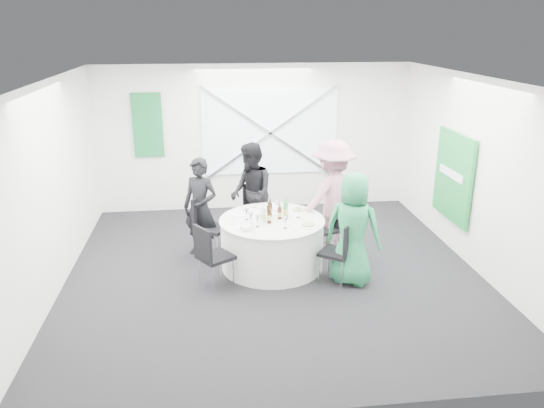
{
  "coord_description": "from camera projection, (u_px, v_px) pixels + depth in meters",
  "views": [
    {
      "loc": [
        -0.89,
        -7.06,
        3.51
      ],
      "look_at": [
        0.0,
        0.2,
        1.0
      ],
      "focal_mm": 35.0,
      "sensor_mm": 36.0,
      "label": 1
    }
  ],
  "objects": [
    {
      "name": "wine_glass_d",
      "position": [
        257.0,
        218.0,
        7.49
      ],
      "size": [
        0.07,
        0.07,
        0.17
      ],
      "color": "white",
      "rests_on": "banquet_table"
    },
    {
      "name": "plate_back_right",
      "position": [
        298.0,
        210.0,
        8.15
      ],
      "size": [
        0.29,
        0.29,
        0.04
      ],
      "color": "white",
      "rests_on": "banquet_table"
    },
    {
      "name": "window_brace_a",
      "position": [
        270.0,
        133.0,
        10.16
      ],
      "size": [
        2.63,
        0.05,
        1.84
      ],
      "primitive_type": "cube",
      "rotation": [
        0.0,
        0.97,
        0.0
      ],
      "color": "silver",
      "rests_on": "window_panel"
    },
    {
      "name": "napkin",
      "position": [
        247.0,
        227.0,
        7.4
      ],
      "size": [
        0.2,
        0.19,
        0.05
      ],
      "primitive_type": "cube",
      "rotation": [
        0.0,
        0.0,
        0.63
      ],
      "color": "silver",
      "rests_on": "plate_front_left"
    },
    {
      "name": "knife_b",
      "position": [
        252.0,
        232.0,
        7.33
      ],
      "size": [
        0.1,
        0.13,
        0.01
      ],
      "primitive_type": "cube",
      "rotation": [
        0.0,
        0.0,
        -2.5
      ],
      "color": "silver",
      "rests_on": "banquet_table"
    },
    {
      "name": "wall_right",
      "position": [
        477.0,
        175.0,
        7.76
      ],
      "size": [
        0.0,
        6.0,
        6.0
      ],
      "primitive_type": "plane",
      "rotation": [
        1.57,
        0.0,
        -1.57
      ],
      "color": "white",
      "rests_on": "floor"
    },
    {
      "name": "clear_water_bottle",
      "position": [
        263.0,
        215.0,
        7.67
      ],
      "size": [
        0.08,
        0.08,
        0.28
      ],
      "color": "white",
      "rests_on": "banquet_table"
    },
    {
      "name": "window_panel",
      "position": [
        270.0,
        133.0,
        10.2
      ],
      "size": [
        2.6,
        0.03,
        1.6
      ],
      "primitive_type": "cube",
      "color": "silver",
      "rests_on": "wall_back"
    },
    {
      "name": "window_brace_b",
      "position": [
        270.0,
        133.0,
        10.16
      ],
      "size": [
        2.63,
        0.05,
        1.84
      ],
      "primitive_type": "cube",
      "rotation": [
        0.0,
        -0.97,
        0.0
      ],
      "color": "silver",
      "rests_on": "window_panel"
    },
    {
      "name": "plate_back",
      "position": [
        265.0,
        207.0,
        8.33
      ],
      "size": [
        0.29,
        0.29,
        0.01
      ],
      "color": "white",
      "rests_on": "banquet_table"
    },
    {
      "name": "fork_d",
      "position": [
        242.0,
        211.0,
        8.14
      ],
      "size": [
        0.08,
        0.14,
        0.01
      ],
      "primitive_type": "cube",
      "rotation": [
        0.0,
        0.0,
        2.66
      ],
      "color": "silver",
      "rests_on": "banquet_table"
    },
    {
      "name": "plate_back_left",
      "position": [
        239.0,
        214.0,
        7.99
      ],
      "size": [
        0.24,
        0.24,
        0.01
      ],
      "color": "white",
      "rests_on": "banquet_table"
    },
    {
      "name": "wall_back",
      "position": [
        254.0,
        138.0,
        10.23
      ],
      "size": [
        6.0,
        0.0,
        6.0
      ],
      "primitive_type": "plane",
      "rotation": [
        1.57,
        0.0,
        0.0
      ],
      "color": "white",
      "rests_on": "floor"
    },
    {
      "name": "wall_left",
      "position": [
        51.0,
        189.0,
        7.07
      ],
      "size": [
        0.0,
        6.0,
        6.0
      ],
      "primitive_type": "plane",
      "rotation": [
        1.57,
        0.0,
        1.57
      ],
      "color": "white",
      "rests_on": "floor"
    },
    {
      "name": "chair_front_left",
      "position": [
        210.0,
        252.0,
        7.21
      ],
      "size": [
        0.59,
        0.58,
        0.93
      ],
      "rotation": [
        0.0,
        0.0,
        2.15
      ],
      "color": "black",
      "rests_on": "floor"
    },
    {
      "name": "person_woman_green",
      "position": [
        353.0,
        229.0,
        7.32
      ],
      "size": [
        0.94,
        0.85,
        1.61
      ],
      "primitive_type": "imported",
      "rotation": [
        0.0,
        0.0,
        2.59
      ],
      "color": "#248550",
      "rests_on": "floor"
    },
    {
      "name": "fork_c",
      "position": [
        296.0,
        231.0,
        7.36
      ],
      "size": [
        0.12,
        0.12,
        0.01
      ],
      "primitive_type": "cube",
      "rotation": [
        0.0,
        0.0,
        -0.78
      ],
      "color": "silver",
      "rests_on": "banquet_table"
    },
    {
      "name": "knife_a",
      "position": [
        255.0,
        208.0,
        8.29
      ],
      "size": [
        0.15,
        0.02,
        0.01
      ],
      "primitive_type": "cube",
      "rotation": [
        0.0,
        0.0,
        1.63
      ],
      "color": "silver",
      "rests_on": "banquet_table"
    },
    {
      "name": "plate_front_left",
      "position": [
        245.0,
        227.0,
        7.48
      ],
      "size": [
        0.29,
        0.29,
        0.01
      ],
      "color": "white",
      "rests_on": "banquet_table"
    },
    {
      "name": "ceiling",
      "position": [
        274.0,
        79.0,
        6.96
      ],
      "size": [
        6.0,
        6.0,
        0.0
      ],
      "primitive_type": "plane",
      "rotation": [
        3.14,
        0.0,
        0.0
      ],
      "color": "white",
      "rests_on": "wall_back"
    },
    {
      "name": "fork_b",
      "position": [
        235.0,
        225.0,
        7.59
      ],
      "size": [
        0.1,
        0.13,
        0.01
      ],
      "primitive_type": "cube",
      "rotation": [
        0.0,
        0.0,
        -2.54
      ],
      "color": "silver",
      "rests_on": "banquet_table"
    },
    {
      "name": "knife_d",
      "position": [
        233.0,
        219.0,
        7.82
      ],
      "size": [
        0.08,
        0.14,
        0.01
      ],
      "primitive_type": "cube",
      "rotation": [
        0.0,
        0.0,
        2.7
      ],
      "color": "silver",
      "rests_on": "banquet_table"
    },
    {
      "name": "chair_back_right",
      "position": [
        329.0,
        223.0,
        8.33
      ],
      "size": [
        0.52,
        0.52,
        0.88
      ],
      "rotation": [
        0.0,
        0.0,
        -1.21
      ],
      "color": "black",
      "rests_on": "floor"
    },
    {
      "name": "beer_bottle_d",
      "position": [
        269.0,
        216.0,
        7.63
      ],
      "size": [
        0.06,
        0.06,
        0.27
      ],
      "color": "#3A210A",
      "rests_on": "banquet_table"
    },
    {
      "name": "fork_a",
      "position": [
        282.0,
        207.0,
        8.33
      ],
      "size": [
        0.15,
        0.03,
        0.01
      ],
      "primitive_type": "cube",
      "rotation": [
        0.0,
        0.0,
        1.47
      ],
      "color": "silver",
      "rests_on": "banquet_table"
    },
    {
      "name": "wine_glass_c",
      "position": [
        298.0,
        210.0,
        7.84
      ],
      "size": [
        0.07,
        0.07,
        0.17
      ],
      "color": "white",
      "rests_on": "banquet_table"
    },
    {
      "name": "banquet_table",
      "position": [
        272.0,
        243.0,
        7.93
      ],
      "size": [
        1.56,
        1.56,
        0.76
      ],
      "color": "silver",
      "rests_on": "floor"
    },
    {
      "name": "plate_front_right",
      "position": [
        308.0,
        225.0,
        7.55
      ],
      "size": [
        0.28,
        0.28,
        0.04
      ],
      "color": "white",
      "rests_on": "banquet_table"
    },
    {
      "name": "person_man_back",
      "position": [
        251.0,
        193.0,
        8.75
      ],
      "size": [
        0.6,
        0.89,
        1.68
      ],
      "primitive_type": "imported",
      "rotation": [
        0.0,
        0.0,
        -1.37
      ],
      "color": "black",
      "rests_on": "floor"
    },
    {
      "name": "chair_back_left",
      "position": [
        206.0,
        222.0,
        8.26
      ],
      "size": [
        0.6,
        0.6,
        0.97
      ],
      "rotation": [
        0.0,
        0.0,
        1.07
      ],
      "color": "black",
      "rests_on": "floor"
    },
    {
      "name": "wine_glass_f",
      "position": [
        277.0,
        203.0,
        8.11
      ],
      "size": [
        0.07,
        0.07,
        0.17
      ],
      "color": "white",
      "rests_on": "banquet_table"
    },
    {
      "name": "wine_glass_a",
      "position": [
        247.0,
        212.0,
        7.76
      ],
      "size": [
        0.07,
        0.07,
        0.17
      ],
      "color": "white",
      "rests_on": "banquet_table"
    },
    {
      "name": "green_banner",
      "position": [
        148.0,
        125.0,
        9.86
      ],
      "size": [
        0.55,
        0.04,
        1.2
      ],
      "primitive_type": "cube",
      "color": "#156A31",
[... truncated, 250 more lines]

